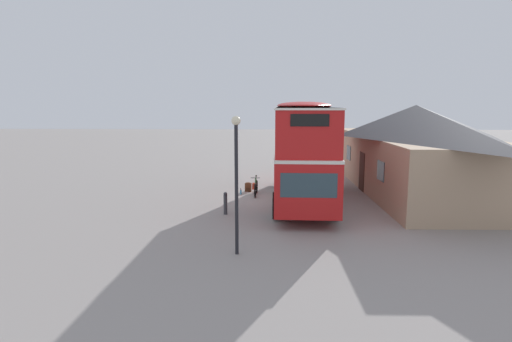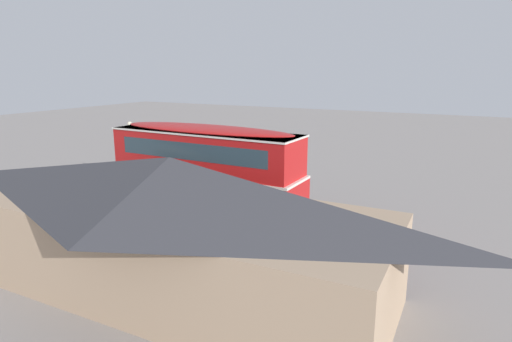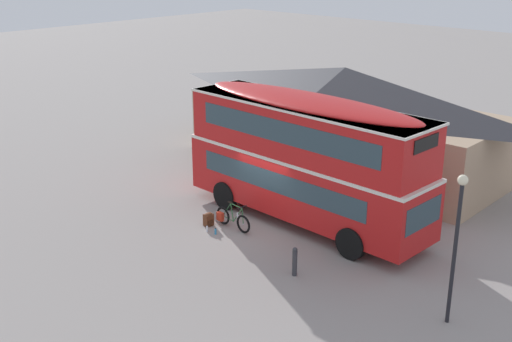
% 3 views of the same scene
% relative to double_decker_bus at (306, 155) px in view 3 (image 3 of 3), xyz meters
% --- Properties ---
extents(ground_plane, '(120.00, 120.00, 0.00)m').
position_rel_double_decker_bus_xyz_m(ground_plane, '(-0.98, -1.33, -2.64)').
color(ground_plane, gray).
extents(double_decker_bus, '(9.96, 2.82, 4.79)m').
position_rel_double_decker_bus_xyz_m(double_decker_bus, '(0.00, 0.00, 0.00)').
color(double_decker_bus, black).
rests_on(double_decker_bus, ground).
extents(touring_bicycle, '(1.77, 0.46, 1.01)m').
position_rel_double_decker_bus_xyz_m(touring_bicycle, '(-1.56, -2.27, -2.27)').
color(touring_bicycle, black).
rests_on(touring_bicycle, ground).
extents(backpack_on_ground, '(0.33, 0.36, 0.50)m').
position_rel_double_decker_bus_xyz_m(backpack_on_ground, '(-2.33, -2.70, -2.38)').
color(backpack_on_ground, '#592D19').
rests_on(backpack_on_ground, ground).
extents(water_bottle_clear_plastic, '(0.07, 0.07, 0.23)m').
position_rel_double_decker_bus_xyz_m(water_bottle_clear_plastic, '(-1.99, -3.09, -2.53)').
color(water_bottle_clear_plastic, silver).
rests_on(water_bottle_clear_plastic, ground).
extents(water_bottle_blue_sports, '(0.08, 0.08, 0.24)m').
position_rel_double_decker_bus_xyz_m(water_bottle_blue_sports, '(-1.59, -3.05, -2.53)').
color(water_bottle_blue_sports, '#338CBF').
rests_on(water_bottle_blue_sports, ground).
extents(pub_building, '(14.99, 6.12, 4.64)m').
position_rel_double_decker_bus_xyz_m(pub_building, '(-2.91, 6.21, -0.27)').
color(pub_building, tan).
rests_on(pub_building, ground).
extents(street_lamp, '(0.28, 0.28, 4.31)m').
position_rel_double_decker_bus_xyz_m(street_lamp, '(7.21, -2.52, 0.05)').
color(street_lamp, black).
rests_on(street_lamp, ground).
extents(kerb_bollard, '(0.16, 0.16, 0.97)m').
position_rel_double_decker_bus_xyz_m(kerb_bollard, '(2.44, -3.41, -2.14)').
color(kerb_bollard, '#333338').
rests_on(kerb_bollard, ground).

